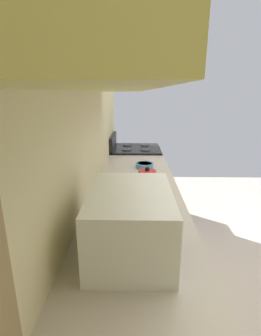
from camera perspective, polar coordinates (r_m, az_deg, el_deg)
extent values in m
cube|color=beige|center=(1.68, -11.32, 8.61)|extent=(3.87, 0.12, 2.67)
cube|color=#E6D47D|center=(1.68, 1.00, -25.37)|extent=(2.96, 0.60, 0.87)
cube|color=#BEB2A4|center=(1.43, 1.09, -11.99)|extent=(2.99, 0.63, 0.02)
cube|color=#332819|center=(1.56, 13.92, -30.10)|extent=(0.01, 0.01, 0.80)
cube|color=#332819|center=(1.87, 11.01, -20.74)|extent=(0.01, 0.01, 0.80)
cube|color=#332819|center=(2.22, 9.18, -14.13)|extent=(0.01, 0.01, 0.80)
cube|color=#332819|center=(2.59, 7.92, -9.34)|extent=(0.01, 0.01, 0.80)
cube|color=#DFDA81|center=(1.30, -5.03, 31.42)|extent=(2.08, 0.35, 0.64)
cube|color=black|center=(3.26, 1.21, -3.41)|extent=(0.63, 0.61, 0.89)
cube|color=black|center=(3.29, 6.65, -4.15)|extent=(0.49, 0.01, 0.49)
cube|color=black|center=(3.13, 1.26, 4.43)|extent=(0.60, 0.58, 0.02)
cube|color=black|center=(3.13, -3.99, 5.87)|extent=(0.60, 0.04, 0.18)
cylinder|color=#38383D|center=(2.99, 3.37, 4.13)|extent=(0.11, 0.11, 0.01)
cylinder|color=#38383D|center=(3.27, 3.20, 5.19)|extent=(0.11, 0.11, 0.01)
cylinder|color=#38383D|center=(2.99, -0.85, 4.15)|extent=(0.11, 0.11, 0.01)
cylinder|color=#38383D|center=(3.27, -0.67, 5.21)|extent=(0.11, 0.11, 0.01)
cube|color=white|center=(1.12, 0.05, -11.93)|extent=(0.50, 0.35, 0.28)
cube|color=black|center=(1.09, 9.66, -13.00)|extent=(0.31, 0.01, 0.20)
cube|color=#2D2D33|center=(1.30, 8.15, -7.75)|extent=(0.09, 0.01, 0.20)
cylinder|color=#4C8CBF|center=(2.37, 3.20, 0.62)|extent=(0.17, 0.17, 0.04)
cylinder|color=#5096CE|center=(2.36, 3.20, 0.87)|extent=(0.14, 0.14, 0.02)
cylinder|color=red|center=(1.85, 3.76, -2.56)|extent=(0.13, 0.13, 0.13)
cylinder|color=black|center=(1.82, 3.81, -0.24)|extent=(0.03, 0.03, 0.02)
cylinder|color=red|center=(1.91, 3.68, -1.10)|extent=(0.08, 0.02, 0.05)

